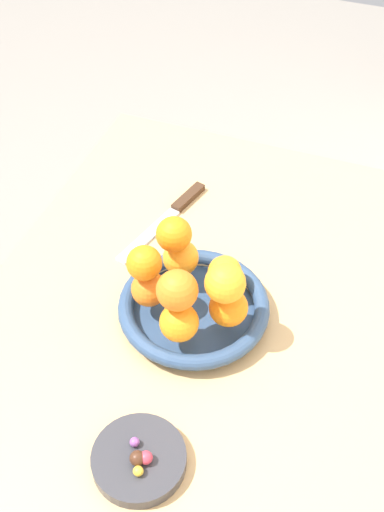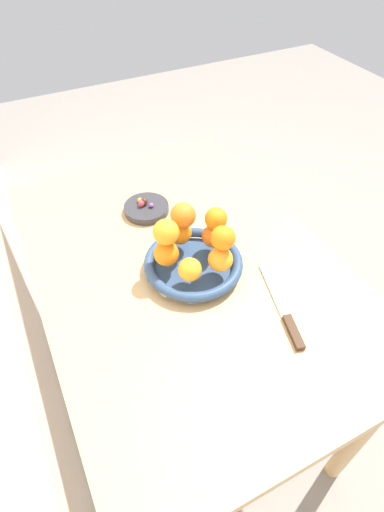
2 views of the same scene
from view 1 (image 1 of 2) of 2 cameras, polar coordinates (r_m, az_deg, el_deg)
name	(u,v)px [view 1 (image 1 of 2)]	position (r m, az deg, el deg)	size (l,w,h in m)	color
dining_table	(191,363)	(1.15, -0.11, -9.52)	(1.10, 0.76, 0.74)	tan
fruit_bowl	(194,308)	(1.08, 0.16, -4.62)	(0.25, 0.25, 0.04)	navy
candy_dish	(139,459)	(0.95, -4.73, -17.57)	(0.13, 0.13, 0.02)	#333338
orange_0	(225,272)	(1.07, 2.92, -1.47)	(0.06, 0.06, 0.06)	orange
orange_1	(181,258)	(1.09, -1.01, -0.15)	(0.06, 0.06, 0.06)	orange
orange_2	(149,289)	(1.05, -3.85, -2.94)	(0.06, 0.06, 0.06)	orange
orange_3	(179,322)	(1.00, -1.15, -5.91)	(0.06, 0.06, 0.06)	orange
orange_4	(228,307)	(1.02, 3.26, -4.58)	(0.06, 0.06, 0.06)	orange
orange_5	(177,290)	(0.96, -1.33, -3.07)	(0.06, 0.06, 0.06)	orange
orange_6	(144,263)	(1.01, -4.27, -0.62)	(0.06, 0.06, 0.06)	orange
orange_7	(174,234)	(1.04, -1.62, 1.95)	(0.06, 0.06, 0.06)	orange
orange_8	(225,283)	(0.97, 2.97, -2.42)	(0.06, 0.06, 0.06)	orange
candy_ball_0	(146,458)	(0.92, -4.12, -17.44)	(0.02, 0.02, 0.02)	#C6384C
candy_ball_1	(138,471)	(0.92, -4.81, -18.51)	(0.01, 0.01, 0.01)	gold
candy_ball_2	(133,441)	(0.94, -5.29, -16.09)	(0.01, 0.01, 0.01)	#8C4C99
candy_ball_3	(137,458)	(0.92, -4.89, -17.47)	(0.02, 0.02, 0.02)	#472819
knife	(170,215)	(1.27, -1.95, 3.69)	(0.26, 0.09, 0.01)	#3F2819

